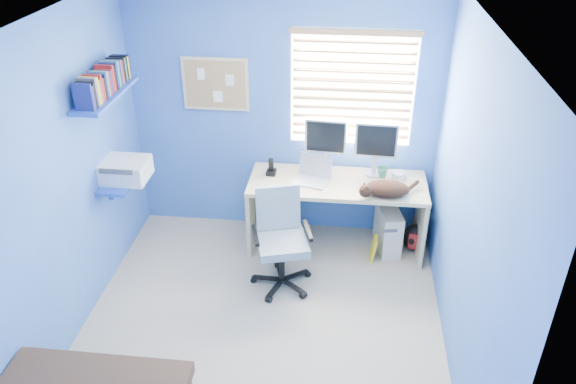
# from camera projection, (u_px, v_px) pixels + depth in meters

# --- Properties ---
(floor) EXTENTS (3.00, 3.20, 0.00)m
(floor) POSITION_uv_depth(u_px,v_px,m) (262.00, 328.00, 4.70)
(floor) COLOR #B5AC94
(floor) RESTS_ON ground
(ceiling) EXTENTS (3.00, 3.20, 0.00)m
(ceiling) POSITION_uv_depth(u_px,v_px,m) (252.00, 25.00, 3.44)
(ceiling) COLOR white
(ceiling) RESTS_ON wall_back
(wall_back) EXTENTS (3.00, 0.01, 2.50)m
(wall_back) POSITION_uv_depth(u_px,v_px,m) (284.00, 116.00, 5.45)
(wall_back) COLOR #4480CF
(wall_back) RESTS_ON ground
(wall_front) EXTENTS (3.00, 0.01, 2.50)m
(wall_front) POSITION_uv_depth(u_px,v_px,m) (205.00, 370.00, 2.70)
(wall_front) COLOR #4480CF
(wall_front) RESTS_ON ground
(wall_left) EXTENTS (0.01, 3.20, 2.50)m
(wall_left) POSITION_uv_depth(u_px,v_px,m) (61.00, 188.00, 4.22)
(wall_left) COLOR #4480CF
(wall_left) RESTS_ON ground
(wall_right) EXTENTS (0.01, 3.20, 2.50)m
(wall_right) POSITION_uv_depth(u_px,v_px,m) (469.00, 212.00, 3.93)
(wall_right) COLOR #4480CF
(wall_right) RESTS_ON ground
(desk) EXTENTS (1.69, 0.65, 0.74)m
(desk) POSITION_uv_depth(u_px,v_px,m) (336.00, 214.00, 5.54)
(desk) COLOR tan
(desk) RESTS_ON floor
(laptop) EXTENTS (0.39, 0.35, 0.22)m
(laptop) POSITION_uv_depth(u_px,v_px,m) (311.00, 172.00, 5.30)
(laptop) COLOR silver
(laptop) RESTS_ON desk
(monitor_left) EXTENTS (0.41, 0.15, 0.54)m
(monitor_left) POSITION_uv_depth(u_px,v_px,m) (325.00, 145.00, 5.43)
(monitor_left) COLOR silver
(monitor_left) RESTS_ON desk
(monitor_right) EXTENTS (0.40, 0.13, 0.54)m
(monitor_right) POSITION_uv_depth(u_px,v_px,m) (375.00, 149.00, 5.35)
(monitor_right) COLOR silver
(monitor_right) RESTS_ON desk
(phone) EXTENTS (0.09, 0.11, 0.17)m
(phone) POSITION_uv_depth(u_px,v_px,m) (271.00, 166.00, 5.44)
(phone) COLOR black
(phone) RESTS_ON desk
(mug) EXTENTS (0.10, 0.09, 0.10)m
(mug) POSITION_uv_depth(u_px,v_px,m) (382.00, 172.00, 5.41)
(mug) COLOR #397C5C
(mug) RESTS_ON desk
(cd_spindle) EXTENTS (0.13, 0.13, 0.07)m
(cd_spindle) POSITION_uv_depth(u_px,v_px,m) (398.00, 175.00, 5.39)
(cd_spindle) COLOR silver
(cd_spindle) RESTS_ON desk
(cat) EXTENTS (0.46, 0.36, 0.15)m
(cat) POSITION_uv_depth(u_px,v_px,m) (387.00, 189.00, 5.09)
(cat) COLOR black
(cat) RESTS_ON desk
(tower_pc) EXTENTS (0.27, 0.47, 0.45)m
(tower_pc) POSITION_uv_depth(u_px,v_px,m) (388.00, 229.00, 5.57)
(tower_pc) COLOR beige
(tower_pc) RESTS_ON floor
(drawer_boxes) EXTENTS (0.35, 0.28, 0.41)m
(drawer_boxes) POSITION_uv_depth(u_px,v_px,m) (275.00, 219.00, 5.78)
(drawer_boxes) COLOR tan
(drawer_boxes) RESTS_ON floor
(yellow_book) EXTENTS (0.03, 0.17, 0.24)m
(yellow_book) POSITION_uv_depth(u_px,v_px,m) (373.00, 249.00, 5.47)
(yellow_book) COLOR yellow
(yellow_book) RESTS_ON floor
(backpack) EXTENTS (0.29, 0.25, 0.29)m
(backpack) POSITION_uv_depth(u_px,v_px,m) (415.00, 237.00, 5.59)
(backpack) COLOR black
(backpack) RESTS_ON floor
(office_chair) EXTENTS (0.66, 0.66, 0.92)m
(office_chair) POSITION_uv_depth(u_px,v_px,m) (281.00, 251.00, 5.06)
(office_chair) COLOR black
(office_chair) RESTS_ON floor
(window_blinds) EXTENTS (1.15, 0.05, 1.10)m
(window_blinds) POSITION_uv_depth(u_px,v_px,m) (352.00, 90.00, 5.21)
(window_blinds) COLOR white
(window_blinds) RESTS_ON ground
(corkboard) EXTENTS (0.64, 0.02, 0.52)m
(corkboard) POSITION_uv_depth(u_px,v_px,m) (215.00, 84.00, 5.34)
(corkboard) COLOR tan
(corkboard) RESTS_ON ground
(wall_shelves) EXTENTS (0.42, 0.90, 1.05)m
(wall_shelves) POSITION_uv_depth(u_px,v_px,m) (113.00, 127.00, 4.75)
(wall_shelves) COLOR #2247B4
(wall_shelves) RESTS_ON ground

